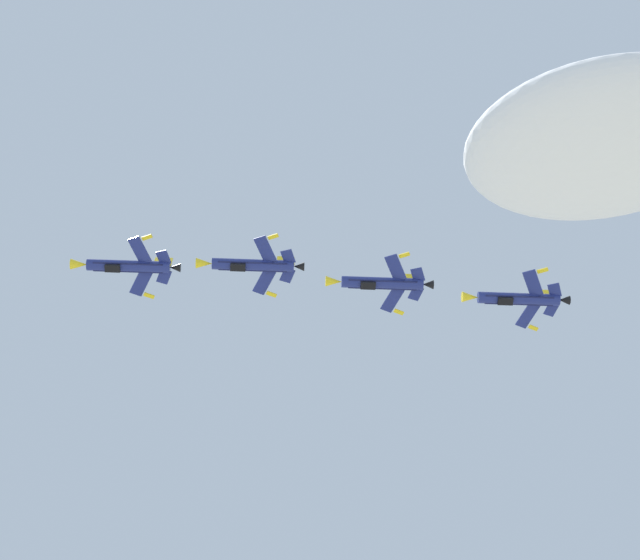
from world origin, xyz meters
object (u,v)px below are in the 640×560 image
object	(u,v)px
fighter_jet_lead	(127,266)
fighter_jet_left_outer	(517,299)
fighter_jet_left_wing	(251,265)
fighter_jet_right_wing	(380,283)

from	to	relation	value
fighter_jet_lead	fighter_jet_left_outer	world-z (taller)	fighter_jet_lead
fighter_jet_lead	fighter_jet_left_wing	distance (m)	18.11
fighter_jet_lead	fighter_jet_left_outer	xyz separation A→B (m)	(54.69, 16.60, -3.31)
fighter_jet_lead	fighter_jet_left_outer	bearing A→B (deg)	-89.50
fighter_jet_left_wing	fighter_jet_left_outer	bearing A→B (deg)	-89.02
fighter_jet_left_wing	fighter_jet_right_wing	size ratio (longest dim) A/B	1.00
fighter_jet_lead	fighter_jet_left_wing	bearing A→B (deg)	-90.54
fighter_jet_left_outer	fighter_jet_lead	bearing A→B (deg)	90.50
fighter_jet_lead	fighter_jet_left_wing	xyz separation A→B (m)	(17.40, 4.94, 0.84)
fighter_jet_lead	fighter_jet_left_outer	distance (m)	57.25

